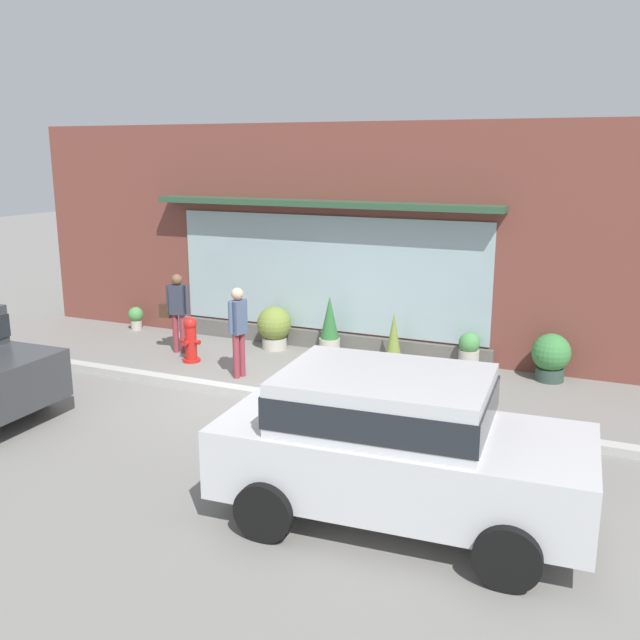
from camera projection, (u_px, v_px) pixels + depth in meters
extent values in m
plane|color=gray|center=(252.00, 391.00, 12.07)|extent=(60.00, 60.00, 0.00)
cube|color=#B2B2AD|center=(246.00, 391.00, 11.88)|extent=(14.00, 0.24, 0.12)
cube|color=brown|center=(326.00, 238.00, 14.38)|extent=(14.00, 0.36, 4.55)
cube|color=#9EB7BC|center=(327.00, 274.00, 14.33)|extent=(6.69, 0.03, 2.34)
cube|color=#2D5138|center=(319.00, 203.00, 13.90)|extent=(7.29, 0.56, 0.12)
cube|color=#605E59|center=(322.00, 340.00, 14.68)|extent=(7.09, 0.20, 0.36)
cylinder|color=red|center=(192.00, 360.00, 13.77)|extent=(0.34, 0.34, 0.06)
cylinder|color=red|center=(191.00, 343.00, 13.69)|extent=(0.23, 0.23, 0.63)
sphere|color=red|center=(190.00, 324.00, 13.60)|extent=(0.26, 0.26, 0.26)
cylinder|color=red|center=(184.00, 341.00, 13.74)|extent=(0.10, 0.09, 0.09)
cylinder|color=red|center=(198.00, 342.00, 13.62)|extent=(0.10, 0.09, 0.09)
cylinder|color=red|center=(186.00, 343.00, 13.54)|extent=(0.09, 0.10, 0.09)
cylinder|color=#8E333D|center=(176.00, 333.00, 14.32)|extent=(0.12, 0.12, 0.80)
cylinder|color=#8E333D|center=(183.00, 334.00, 14.29)|extent=(0.12, 0.12, 0.80)
cube|color=#333847|center=(178.00, 300.00, 14.14)|extent=(0.33, 0.25, 0.60)
sphere|color=brown|center=(177.00, 279.00, 14.04)|extent=(0.22, 0.22, 0.22)
cylinder|color=#333847|center=(168.00, 298.00, 14.18)|extent=(0.08, 0.08, 0.57)
cylinder|color=#333847|center=(187.00, 299.00, 14.09)|extent=(0.08, 0.08, 0.57)
cube|color=#472D1E|center=(165.00, 311.00, 14.28)|extent=(0.25, 0.14, 0.28)
cylinder|color=#8E333D|center=(242.00, 354.00, 12.80)|extent=(0.12, 0.12, 0.81)
cylinder|color=#8E333D|center=(236.00, 356.00, 12.69)|extent=(0.12, 0.12, 0.81)
cube|color=#475675|center=(238.00, 317.00, 12.58)|extent=(0.26, 0.31, 0.61)
sphere|color=tan|center=(237.00, 294.00, 12.48)|extent=(0.22, 0.22, 0.22)
cylinder|color=#475675|center=(245.00, 314.00, 12.72)|extent=(0.08, 0.08, 0.58)
cylinder|color=#475675|center=(230.00, 318.00, 12.44)|extent=(0.08, 0.08, 0.58)
cylinder|color=black|center=(36.00, 388.00, 11.29)|extent=(0.63, 0.19, 0.63)
cube|color=silver|center=(401.00, 461.00, 7.70)|extent=(4.12, 1.98, 0.78)
cube|color=silver|center=(384.00, 401.00, 7.61)|extent=(2.31, 1.73, 0.63)
cube|color=#1E2328|center=(384.00, 401.00, 7.61)|extent=(2.35, 1.75, 0.35)
cylinder|color=black|center=(523.00, 477.00, 8.18)|extent=(0.66, 0.22, 0.65)
cylinder|color=black|center=(507.00, 558.00, 6.57)|extent=(0.66, 0.22, 0.65)
cylinder|color=black|center=(322.00, 447.00, 9.02)|extent=(0.66, 0.22, 0.65)
cylinder|color=black|center=(264.00, 512.00, 7.41)|extent=(0.66, 0.22, 0.65)
cylinder|color=#9E6042|center=(393.00, 359.00, 13.61)|extent=(0.32, 0.32, 0.20)
cone|color=olive|center=(394.00, 333.00, 13.49)|extent=(0.28, 0.28, 0.82)
cylinder|color=#B7B2A3|center=(275.00, 343.00, 14.65)|extent=(0.51, 0.51, 0.23)
sphere|color=olive|center=(274.00, 324.00, 14.55)|extent=(0.71, 0.71, 0.71)
cylinder|color=#33473D|center=(550.00, 374.00, 12.62)|extent=(0.50, 0.50, 0.23)
sphere|color=#3D8442|center=(551.00, 353.00, 12.52)|extent=(0.68, 0.68, 0.68)
cylinder|color=#B7B2A3|center=(136.00, 325.00, 16.19)|extent=(0.24, 0.24, 0.22)
sphere|color=#4C934C|center=(136.00, 314.00, 16.13)|extent=(0.34, 0.34, 0.34)
cylinder|color=#B7B2A3|center=(469.00, 360.00, 13.24)|extent=(0.38, 0.38, 0.37)
sphere|color=#4C934C|center=(469.00, 343.00, 13.16)|extent=(0.40, 0.40, 0.40)
sphere|color=#B266B7|center=(464.00, 337.00, 13.20)|extent=(0.10, 0.10, 0.10)
sphere|color=#B266B7|center=(474.00, 341.00, 13.11)|extent=(0.08, 0.08, 0.08)
sphere|color=#DB4C7A|center=(468.00, 340.00, 13.10)|extent=(0.11, 0.11, 0.11)
cylinder|color=#B7B2A3|center=(330.00, 347.00, 14.11)|extent=(0.41, 0.41, 0.36)
cone|color=#2D6B33|center=(330.00, 317.00, 13.97)|extent=(0.37, 0.37, 0.86)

